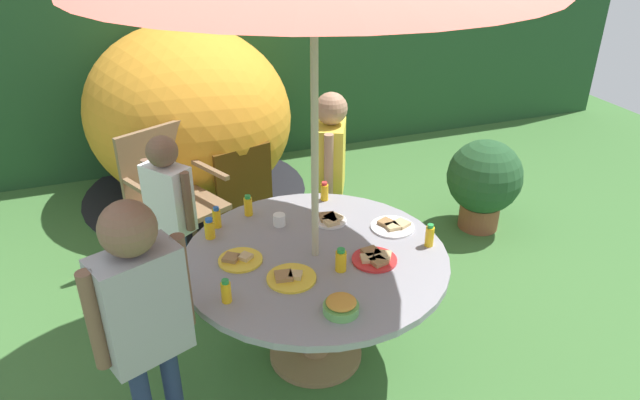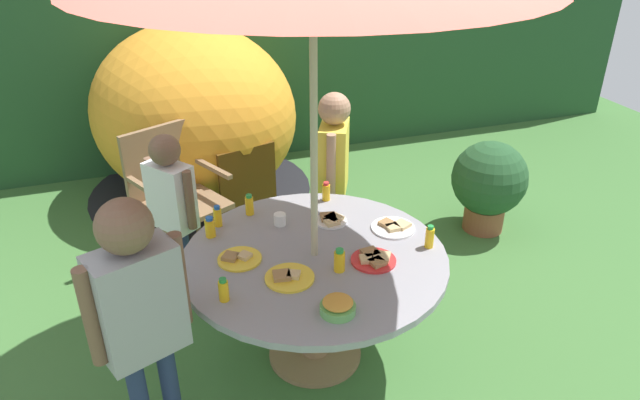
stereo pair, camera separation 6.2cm
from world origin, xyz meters
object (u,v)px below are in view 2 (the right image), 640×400
juice_bottle_center_front (249,205)px  cup_near (280,219)px  snack_bowl (338,306)px  plate_near_right (289,277)px  garden_table (315,275)px  potted_plant (489,182)px  child_in_white_shirt (171,196)px  plate_far_left (331,220)px  plate_back_edge (374,259)px  child_in_yellow_shirt (334,158)px  juice_bottle_front_edge (210,227)px  juice_bottle_spot_a (339,261)px  juice_bottle_spot_b (218,217)px  wooden_chair (173,190)px  juice_bottle_center_back (224,290)px  plate_far_right (239,258)px  child_in_grey_shirt (138,303)px  juice_bottle_mid_left (326,192)px  plate_mid_right (393,227)px  dome_tent (194,113)px

juice_bottle_center_front → cup_near: juice_bottle_center_front is taller
snack_bowl → plate_near_right: bearing=113.8°
garden_table → snack_bowl: (-0.05, -0.48, 0.16)m
potted_plant → child_in_white_shirt: (-2.32, -0.07, 0.30)m
plate_far_left → plate_back_edge: bearing=-80.5°
child_in_yellow_shirt → juice_bottle_front_edge: size_ratio=10.41×
plate_back_edge → plate_near_right: bearing=-178.8°
plate_near_right → juice_bottle_front_edge: juice_bottle_front_edge is taller
child_in_yellow_shirt → juice_bottle_center_front: (-0.65, -0.39, -0.04)m
plate_far_left → juice_bottle_spot_a: (-0.12, -0.46, 0.04)m
plate_back_edge → juice_bottle_center_front: size_ratio=1.83×
plate_far_left → juice_bottle_spot_b: (-0.61, 0.16, 0.04)m
wooden_chair → juice_bottle_center_back: (0.10, -1.48, 0.19)m
plate_far_right → juice_bottle_center_front: bearing=70.9°
child_in_white_shirt → juice_bottle_spot_b: 0.46m
potted_plant → plate_near_right: potted_plant is taller
child_in_grey_shirt → juice_bottle_mid_left: bearing=16.8°
child_in_white_shirt → juice_bottle_front_edge: (0.16, -0.50, 0.03)m
juice_bottle_mid_left → juice_bottle_center_back: bearing=-134.4°
snack_bowl → plate_mid_right: (0.54, 0.58, -0.02)m
potted_plant → juice_bottle_spot_a: bearing=-145.8°
plate_mid_right → juice_bottle_center_back: bearing=-161.5°
plate_far_left → child_in_yellow_shirt: bearing=69.1°
snack_bowl → juice_bottle_front_edge: 0.93m
juice_bottle_front_edge → cup_near: juice_bottle_front_edge is taller
garden_table → plate_mid_right: size_ratio=5.65×
child_in_grey_shirt → juice_bottle_mid_left: 1.44m
plate_far_right → juice_bottle_spot_a: juice_bottle_spot_a is taller
dome_tent → juice_bottle_spot_a: dome_tent is taller
juice_bottle_center_front → juice_bottle_center_back: size_ratio=1.06×
child_in_white_shirt → plate_far_right: 0.82m
juice_bottle_spot_b → garden_table: bearing=-46.8°
plate_back_edge → plate_mid_right: size_ratio=0.95×
wooden_chair → plate_near_right: wooden_chair is taller
plate_near_right → juice_bottle_front_edge: bearing=120.0°
dome_tent → snack_bowl: (0.27, -2.77, 0.00)m
juice_bottle_mid_left → cup_near: size_ratio=1.75×
wooden_chair → juice_bottle_mid_left: size_ratio=8.14×
garden_table → snack_bowl: 0.51m
child_in_white_shirt → wooden_chair: bearing=138.2°
juice_bottle_spot_b → juice_bottle_mid_left: bearing=8.4°
plate_mid_right → wooden_chair: bearing=134.0°
wooden_chair → plate_far_right: wooden_chair is taller
snack_bowl → juice_bottle_front_edge: bearing=117.7°
juice_bottle_spot_a → plate_near_right: bearing=177.4°
dome_tent → plate_back_edge: dome_tent is taller
child_in_yellow_shirt → child_in_white_shirt: size_ratio=1.11×
dome_tent → child_in_yellow_shirt: bearing=-77.7°
child_in_grey_shirt → juice_bottle_spot_a: size_ratio=10.69×
juice_bottle_front_edge → child_in_grey_shirt: bearing=-119.5°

